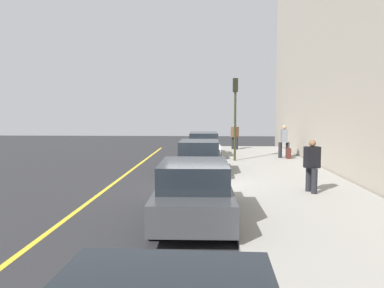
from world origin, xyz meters
name	(u,v)px	position (x,y,z in m)	size (l,w,h in m)	color
ground_plane	(198,184)	(0.00, 0.00, 0.00)	(56.00, 56.00, 0.00)	#28282B
sidewalk	(286,182)	(0.00, -3.30, 0.07)	(28.00, 4.60, 0.15)	gray
lane_stripe_centre	(115,183)	(0.00, 3.20, 0.00)	(28.00, 0.14, 0.01)	gold
parked_car_charcoal	(194,192)	(-4.97, -0.05, 0.76)	(4.29, 1.95, 1.51)	black
parked_car_black	(199,158)	(1.69, 0.00, 0.76)	(4.19, 1.94, 1.51)	black
parked_car_white	(204,145)	(7.97, -0.08, 0.76)	(4.70, 1.97, 1.51)	black
pedestrian_black_coat	(312,164)	(-2.08, -3.66, 1.05)	(0.55, 0.51, 1.68)	black
pedestrian_grey_coat	(284,140)	(7.01, -4.58, 1.13)	(0.50, 0.61, 1.83)	black
pedestrian_brown_coat	(235,136)	(11.75, -2.17, 1.09)	(0.52, 0.56, 1.76)	black
traffic_light_pole	(235,105)	(5.69, -1.76, 3.06)	(0.35, 0.26, 4.29)	#2D2D19
rolling_suitcase	(289,153)	(6.63, -4.76, 0.44)	(0.34, 0.22, 0.92)	#471E19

